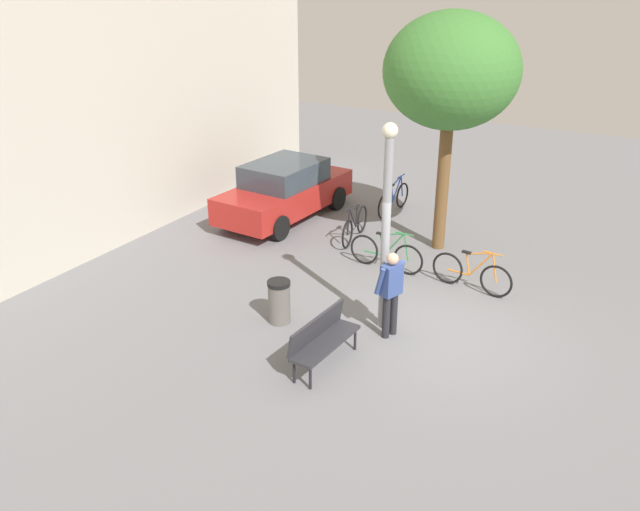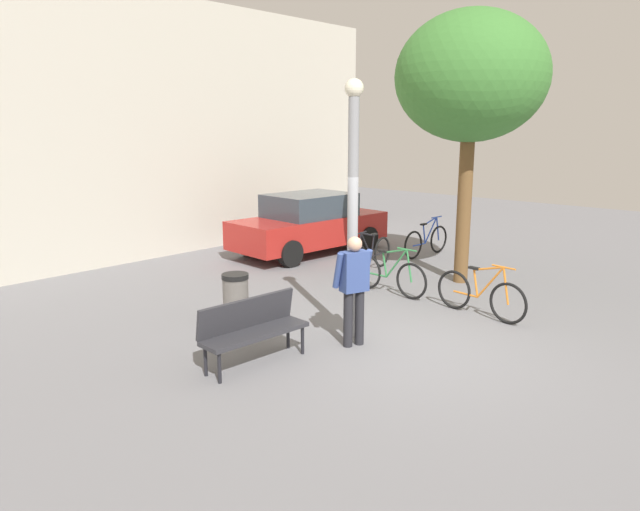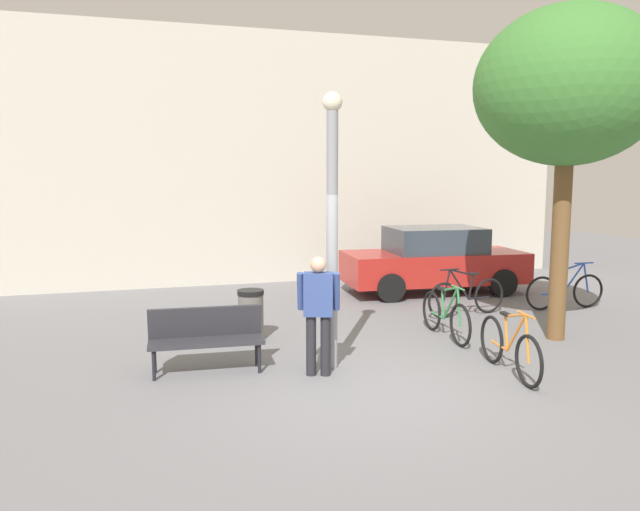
% 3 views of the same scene
% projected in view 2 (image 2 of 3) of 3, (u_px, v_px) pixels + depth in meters
% --- Properties ---
extents(ground_plane, '(36.00, 36.00, 0.00)m').
position_uv_depth(ground_plane, '(412.00, 349.00, 8.75)').
color(ground_plane, slate).
extents(building_facade, '(17.37, 2.00, 6.32)m').
position_uv_depth(building_facade, '(95.00, 129.00, 14.11)').
color(building_facade, beige).
rests_on(building_facade, ground_plane).
extents(lamppost, '(0.28, 0.28, 3.91)m').
position_uv_depth(lamppost, '(353.00, 198.00, 8.81)').
color(lamppost, gray).
rests_on(lamppost, ground_plane).
extents(person_by_lamppost, '(0.63, 0.42, 1.67)m').
position_uv_depth(person_by_lamppost, '(354.00, 283.00, 8.68)').
color(person_by_lamppost, '#232328').
rests_on(person_by_lamppost, ground_plane).
extents(park_bench, '(1.63, 0.57, 0.92)m').
position_uv_depth(park_bench, '(252.00, 326.00, 8.11)').
color(park_bench, '#2D2D33').
rests_on(park_bench, ground_plane).
extents(plaza_tree, '(3.02, 3.02, 5.48)m').
position_uv_depth(plaza_tree, '(471.00, 78.00, 11.61)').
color(plaza_tree, brown).
rests_on(plaza_tree, ground_plane).
extents(bicycle_orange, '(0.27, 1.80, 0.97)m').
position_uv_depth(bicycle_orange, '(480.00, 295.00, 10.17)').
color(bicycle_orange, black).
rests_on(bicycle_orange, ground_plane).
extents(bicycle_black, '(1.80, 0.28, 0.97)m').
position_uv_depth(bicycle_black, '(370.00, 255.00, 13.32)').
color(bicycle_black, black).
rests_on(bicycle_black, ground_plane).
extents(bicycle_blue, '(1.81, 0.14, 0.97)m').
position_uv_depth(bicycle_blue, '(426.00, 241.00, 14.93)').
color(bicycle_blue, black).
rests_on(bicycle_blue, ground_plane).
extents(bicycle_green, '(0.12, 1.81, 0.97)m').
position_uv_depth(bicycle_green, '(389.00, 275.00, 11.54)').
color(bicycle_green, black).
rests_on(bicycle_green, ground_plane).
extents(parked_car_red, '(4.31, 2.05, 1.55)m').
position_uv_depth(parked_car_red, '(310.00, 224.00, 15.13)').
color(parked_car_red, '#AD231E').
rests_on(parked_car_red, ground_plane).
extents(trash_bin, '(0.45, 0.45, 0.87)m').
position_uv_depth(trash_bin, '(236.00, 299.00, 9.73)').
color(trash_bin, '#66605B').
rests_on(trash_bin, ground_plane).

